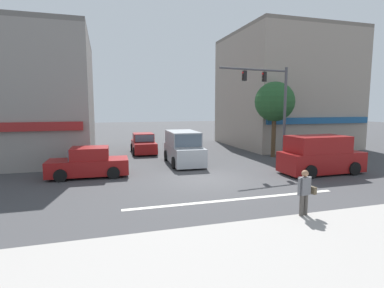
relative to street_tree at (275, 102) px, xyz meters
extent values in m
plane|color=#3D3D3F|center=(-7.03, -5.21, -4.05)|extent=(120.00, 120.00, 0.00)
cube|color=silver|center=(-7.03, -8.71, -4.04)|extent=(9.00, 0.24, 0.01)
cube|color=#9E9993|center=(-7.03, -13.71, -3.97)|extent=(40.00, 5.00, 0.16)
cube|color=gray|center=(4.67, 6.07, 1.05)|extent=(10.08, 10.24, 10.18)
cube|color=#1E5184|center=(4.67, 0.85, -1.45)|extent=(9.57, 0.24, 0.50)
cube|color=slate|center=(4.67, 6.07, 6.29)|extent=(10.08, 10.24, 0.30)
cylinder|color=#4C3823|center=(0.00, 0.00, -2.55)|extent=(0.32, 0.32, 3.00)
sphere|color=#235128|center=(0.00, 0.00, 0.03)|extent=(2.88, 2.88, 2.88)
cylinder|color=brown|center=(-14.50, 0.01, -0.02)|extent=(0.22, 0.22, 8.05)
cube|color=#473828|center=(-14.50, 0.01, 3.60)|extent=(1.40, 0.12, 0.10)
cylinder|color=#47474C|center=(-0.69, -2.35, -0.95)|extent=(0.18, 0.18, 6.20)
cylinder|color=#47474C|center=(-3.08, -2.61, 1.90)|extent=(4.79, 0.63, 0.12)
cube|color=black|center=(-2.36, -2.53, 1.50)|extent=(0.22, 0.26, 0.60)
sphere|color=red|center=(-2.48, -2.55, 1.68)|extent=(0.12, 0.12, 0.12)
sphere|color=black|center=(-2.48, -2.55, 1.50)|extent=(0.12, 0.12, 0.12)
sphere|color=black|center=(-2.48, -2.55, 1.32)|extent=(0.12, 0.12, 0.12)
cube|color=black|center=(-3.80, -2.69, 1.50)|extent=(0.22, 0.26, 0.60)
sphere|color=red|center=(-3.91, -2.70, 1.68)|extent=(0.12, 0.12, 0.12)
sphere|color=black|center=(-3.91, -2.70, 1.50)|extent=(0.12, 0.12, 0.12)
sphere|color=black|center=(-3.91, -2.70, 1.32)|extent=(0.12, 0.12, 0.12)
cube|color=#999EA3|center=(-7.07, -0.73, -3.38)|extent=(2.01, 4.66, 1.10)
cube|color=#999EA3|center=(-7.06, -0.43, -2.38)|extent=(1.92, 3.26, 0.90)
cube|color=#475666|center=(-7.12, -2.05, -2.38)|extent=(1.66, 0.12, 0.76)
cylinder|color=black|center=(-6.20, -2.19, -3.69)|extent=(0.23, 0.73, 0.72)
cylinder|color=black|center=(-8.04, -2.12, -3.69)|extent=(0.23, 0.73, 0.72)
cylinder|color=black|center=(-6.10, 0.66, -3.69)|extent=(0.23, 0.73, 0.72)
cylinder|color=black|center=(-7.94, 0.73, -3.69)|extent=(0.23, 0.73, 0.72)
cube|color=maroon|center=(-0.44, -5.66, -3.38)|extent=(4.62, 1.88, 1.10)
cube|color=maroon|center=(-0.74, -5.66, -2.38)|extent=(3.22, 1.83, 0.90)
cube|color=#475666|center=(0.88, -5.65, -2.38)|extent=(0.08, 1.66, 0.76)
cylinder|color=black|center=(0.97, -4.73, -3.69)|extent=(0.72, 0.21, 0.72)
cylinder|color=black|center=(0.99, -6.57, -3.69)|extent=(0.72, 0.21, 0.72)
cylinder|color=black|center=(-1.88, -4.75, -3.69)|extent=(0.72, 0.21, 0.72)
cylinder|color=black|center=(-1.86, -6.59, -3.69)|extent=(0.72, 0.21, 0.72)
cube|color=maroon|center=(-8.98, 4.68, -3.51)|extent=(1.80, 4.14, 0.80)
cube|color=maroon|center=(-8.98, 4.78, -2.79)|extent=(1.61, 1.94, 0.64)
cube|color=#475666|center=(-9.00, 3.81, -2.79)|extent=(1.44, 0.10, 0.54)
cylinder|color=black|center=(-8.16, 3.38, -3.73)|extent=(0.20, 0.64, 0.64)
cylinder|color=black|center=(-9.86, 3.43, -3.73)|extent=(0.20, 0.64, 0.64)
cylinder|color=black|center=(-8.10, 5.93, -3.73)|extent=(0.20, 0.64, 0.64)
cylinder|color=black|center=(-9.80, 5.97, -3.73)|extent=(0.20, 0.64, 0.64)
cube|color=maroon|center=(-12.87, -2.83, -3.51)|extent=(4.15, 1.83, 0.80)
cube|color=maroon|center=(-12.77, -2.84, -2.79)|extent=(1.95, 1.62, 0.64)
cube|color=#475666|center=(-13.74, -2.81, -2.79)|extent=(0.11, 1.44, 0.54)
cylinder|color=black|center=(-14.16, -3.64, -3.73)|extent=(0.65, 0.20, 0.64)
cylinder|color=black|center=(-14.11, -1.94, -3.73)|extent=(0.65, 0.20, 0.64)
cylinder|color=black|center=(-11.62, -3.73, -3.73)|extent=(0.65, 0.20, 0.64)
cylinder|color=black|center=(-11.57, -2.03, -3.73)|extent=(0.65, 0.20, 0.64)
cylinder|color=#4C4742|center=(-5.93, -11.35, -3.62)|extent=(0.14, 0.14, 0.86)
cylinder|color=#4C4742|center=(-5.76, -11.32, -3.62)|extent=(0.14, 0.14, 0.86)
cube|color=slate|center=(-5.84, -11.33, -2.90)|extent=(0.39, 0.28, 0.58)
sphere|color=#9E7051|center=(-5.84, -11.33, -2.49)|extent=(0.22, 0.22, 0.22)
cylinder|color=slate|center=(-6.08, -11.38, -2.90)|extent=(0.09, 0.09, 0.56)
cylinder|color=slate|center=(-5.61, -11.29, -2.90)|extent=(0.09, 0.09, 0.56)
cube|color=brown|center=(-5.52, -11.32, -3.07)|extent=(0.17, 0.30, 0.24)
camera|label=1|loc=(-12.04, -19.36, -0.35)|focal=28.00mm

